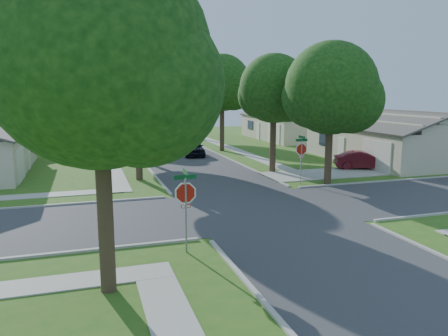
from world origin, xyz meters
name	(u,v)px	position (x,y,z in m)	size (l,w,h in m)	color
ground	(259,208)	(0.00, 0.00, 0.00)	(100.00, 100.00, 0.00)	#30601A
road_ns	(259,208)	(0.00, 0.00, 0.00)	(7.00, 100.00, 0.02)	#333335
sidewalk_ne	(221,144)	(6.10, 26.00, 0.02)	(1.20, 40.00, 0.04)	#9E9B91
sidewalk_nw	(105,149)	(-6.10, 26.00, 0.02)	(1.20, 40.00, 0.04)	#9E9B91
driveway	(326,174)	(7.90, 7.10, 0.03)	(8.80, 3.60, 0.05)	#9E9B91
stop_sign_sw	(186,197)	(-4.70, -4.70, 2.03)	(1.05, 0.80, 2.98)	gray
stop_sign_ne	(301,151)	(4.70, 4.70, 2.03)	(1.05, 0.80, 2.98)	gray
tree_e_near	(274,92)	(4.75, 9.01, 5.64)	(4.97, 4.80, 8.28)	#38281C
tree_e_mid	(223,85)	(4.76, 21.01, 6.25)	(5.59, 5.40, 9.21)	#38281C
tree_e_far	(191,89)	(4.75, 34.01, 5.98)	(5.17, 5.00, 8.72)	#38281C
tree_w_near	(137,84)	(-4.64, 9.01, 6.12)	(5.38, 5.20, 8.97)	#38281C
tree_w_mid	(121,82)	(-4.64, 21.01, 6.49)	(5.80, 5.60, 9.56)	#38281C
tree_w_far	(112,93)	(-4.65, 34.01, 5.51)	(4.76, 4.60, 8.04)	#38281C
tree_sw_corner	(101,67)	(-7.44, -6.99, 6.26)	(6.21, 6.00, 9.55)	#38281C
tree_ne_corner	(332,93)	(6.36, 4.21, 5.59)	(5.80, 5.60, 8.66)	#38281C
house_ne_near	(388,142)	(15.99, 11.00, 1.52)	(8.42, 13.60, 4.23)	#BAAE93
house_ne_far	(291,126)	(15.99, 29.00, 1.52)	(8.42, 13.60, 4.23)	#BAAE93
house_nw_far	(5,131)	(-15.99, 32.00, 1.52)	(8.42, 13.60, 4.23)	#BAAE93
car_driveway	(362,160)	(11.50, 8.03, 0.66)	(1.40, 4.01, 1.32)	#56111B
car_curb_east	(193,147)	(1.20, 18.60, 0.74)	(1.75, 4.34, 1.48)	black
car_curb_west	(135,137)	(-2.55, 30.79, 0.61)	(1.72, 4.22, 1.23)	black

